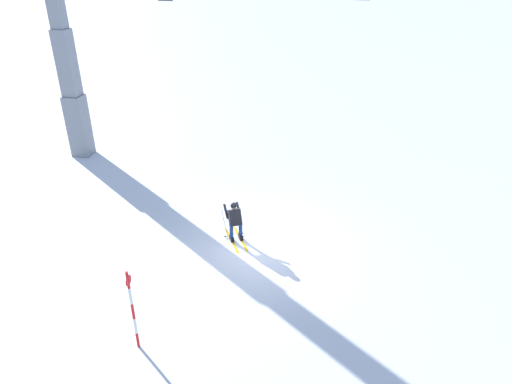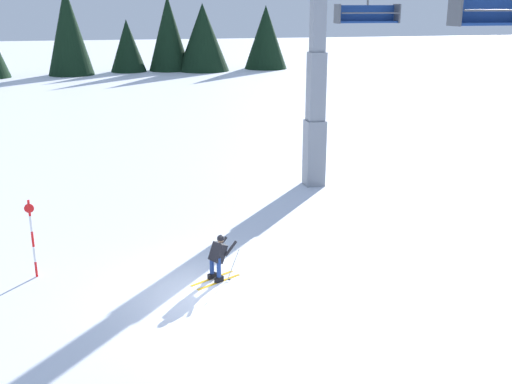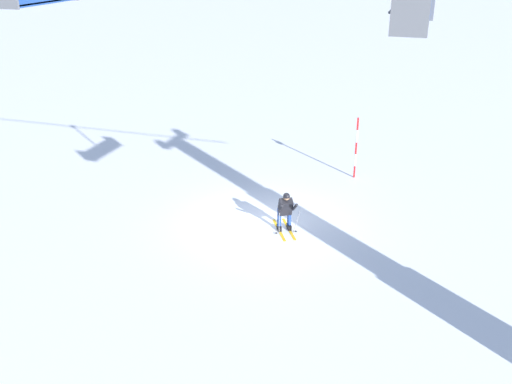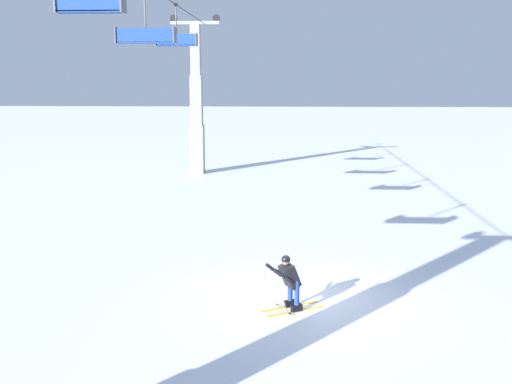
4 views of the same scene
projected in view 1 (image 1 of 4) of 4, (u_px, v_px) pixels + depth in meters
ground_plane at (257, 248)px, 16.13m from camera, size 260.00×260.00×0.00m
skier_carving_main at (235, 219)px, 16.26m from camera, size 1.19×1.58×1.50m
lift_tower_near at (69, 76)px, 21.25m from camera, size 0.85×2.29×9.46m
trail_marker_pole at (133, 308)px, 11.60m from camera, size 0.07×0.28×2.44m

